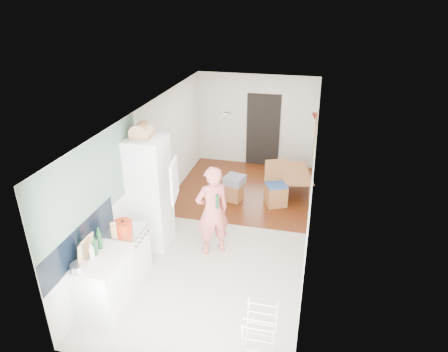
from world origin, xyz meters
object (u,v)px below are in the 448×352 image
at_px(dining_chair, 276,184).
at_px(drying_rack, 260,335).
at_px(person, 212,203).
at_px(dining_table, 293,183).
at_px(stool, 234,192).

distance_m(dining_chair, drying_rack, 4.22).
height_order(person, drying_rack, person).
height_order(person, dining_table, person).
xyz_separation_m(dining_chair, stool, (-0.95, -0.03, -0.30)).
relative_size(person, drying_rack, 2.60).
relative_size(dining_chair, stool, 2.40).
bearing_deg(dining_chair, drying_rack, -110.56).
distance_m(person, dining_chair, 2.31).
bearing_deg(drying_rack, dining_chair, 93.74).
relative_size(dining_table, drying_rack, 1.52).
bearing_deg(person, dining_chair, -150.43).
distance_m(person, dining_table, 3.22).
bearing_deg(stool, drying_rack, -73.59).
height_order(dining_table, drying_rack, drying_rack).
height_order(dining_table, dining_chair, dining_chair).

